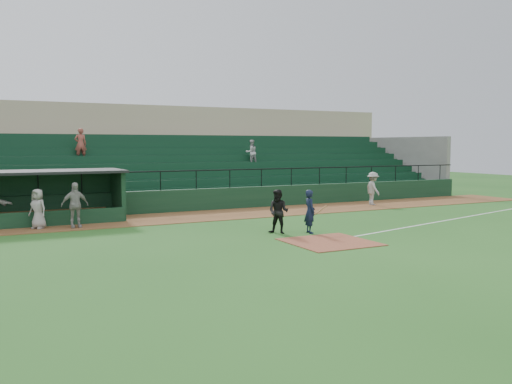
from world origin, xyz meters
name	(u,v)px	position (x,y,z in m)	size (l,w,h in m)	color
ground	(315,238)	(0.00, 0.00, 0.00)	(90.00, 90.00, 0.00)	#23561B
warning_track	(230,214)	(0.00, 8.00, 0.01)	(40.00, 4.00, 0.03)	brown
home_plate_dirt	(330,242)	(0.00, -1.00, 0.01)	(3.00, 3.00, 0.03)	brown
foul_line	(443,221)	(8.00, 1.20, 0.01)	(18.00, 0.09, 0.01)	white
stadium_structure	(177,165)	(0.00, 16.46, 2.30)	(38.00, 13.08, 6.40)	#10311B
dugout	(22,194)	(-9.75, 9.56, 1.33)	(8.90, 3.20, 2.42)	#10311B
batter_at_plate	(310,211)	(0.48, 1.11, 0.89)	(1.06, 0.72, 1.77)	black
umpire	(279,212)	(-0.72, 1.57, 0.90)	(0.87, 0.68, 1.79)	black
runner	(373,188)	(9.32, 7.97, 1.01)	(1.27, 0.73, 1.96)	#9A9490
dugout_player_a	(75,205)	(-7.85, 6.79, 1.01)	(1.15, 0.48, 1.95)	#99958F
dugout_player_b	(38,209)	(-9.29, 7.22, 0.88)	(0.83, 0.54, 1.70)	#9A9690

